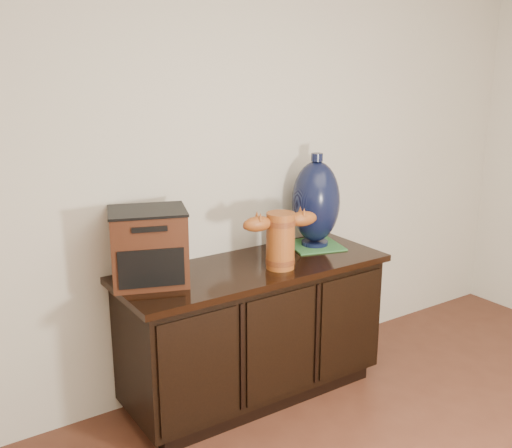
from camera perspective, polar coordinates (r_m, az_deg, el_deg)
sideboard at (r=3.28m, az=-0.25°, el=-10.05°), size 1.46×0.56×0.75m
terracotta_vessel at (r=3.06m, az=2.35°, el=-1.26°), size 0.42×0.17×0.29m
tv_radio at (r=2.90m, az=-10.18°, el=-2.14°), size 0.44×0.40×0.36m
green_mat at (r=3.48m, az=5.60°, el=-2.02°), size 0.35×0.35×0.01m
lamp_base at (r=3.41m, az=5.72°, el=2.09°), size 0.34×0.34×0.53m
spray_can at (r=3.36m, az=2.00°, el=-0.90°), size 0.07×0.07×0.20m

